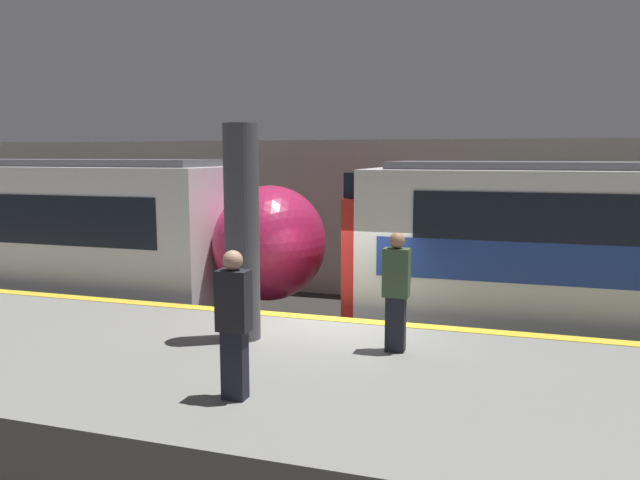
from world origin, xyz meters
name	(u,v)px	position (x,y,z in m)	size (l,w,h in m)	color
ground_plane	(335,372)	(0.00, 0.00, 0.00)	(120.00, 120.00, 0.00)	#282623
platform	(282,399)	(0.00, -2.62, 0.51)	(40.00, 5.24, 1.03)	slate
station_rear_barrier	(400,220)	(0.00, 6.15, 2.15)	(50.00, 0.15, 4.29)	#B2AD9E
support_pillar_near	(242,233)	(-1.02, -1.67, 2.70)	(0.54, 0.54, 3.34)	#47474C
person_waiting	(234,321)	(-0.08, -3.95, 1.97)	(0.38, 0.24, 1.78)	black
person_walking	(396,289)	(1.39, -1.58, 1.96)	(0.38, 0.24, 1.76)	black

